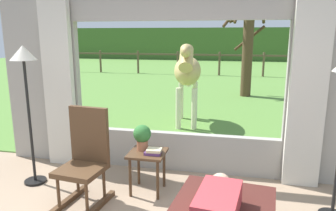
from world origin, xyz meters
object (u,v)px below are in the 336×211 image
at_px(rocking_chair, 85,158).
at_px(pasture_tree, 247,49).
at_px(side_table, 147,159).
at_px(book_stack, 153,152).
at_px(floor_lamp_left, 25,74).
at_px(potted_plant, 142,136).
at_px(horse, 187,72).

bearing_deg(rocking_chair, pasture_tree, 81.57).
bearing_deg(pasture_tree, side_table, -100.97).
distance_m(book_stack, floor_lamp_left, 1.86).
bearing_deg(potted_plant, side_table, -36.87).
height_order(potted_plant, pasture_tree, pasture_tree).
height_order(book_stack, horse, horse).
height_order(horse, pasture_tree, pasture_tree).
bearing_deg(book_stack, side_table, 148.50).
height_order(rocking_chair, potted_plant, rocking_chair).
bearing_deg(pasture_tree, horse, -109.38).
bearing_deg(floor_lamp_left, horse, 63.58).
relative_size(potted_plant, book_stack, 1.57).
bearing_deg(pasture_tree, floor_lamp_left, -112.71).
relative_size(horse, pasture_tree, 0.58).
distance_m(potted_plant, book_stack, 0.26).
relative_size(rocking_chair, pasture_tree, 0.36).
xyz_separation_m(book_stack, horse, (-0.08, 3.10, 0.60)).
relative_size(side_table, floor_lamp_left, 0.29).
xyz_separation_m(book_stack, floor_lamp_left, (-1.63, -0.02, 0.89)).
relative_size(rocking_chair, side_table, 2.15).
height_order(side_table, horse, horse).
xyz_separation_m(horse, pasture_tree, (1.28, 3.65, 0.32)).
xyz_separation_m(rocking_chair, potted_plant, (0.54, 0.46, 0.16)).
bearing_deg(potted_plant, rocking_chair, -139.73).
distance_m(side_table, horse, 3.13).
bearing_deg(horse, pasture_tree, -115.69).
xyz_separation_m(side_table, book_stack, (0.09, -0.06, 0.13)).
bearing_deg(side_table, rocking_chair, -147.32).
distance_m(side_table, potted_plant, 0.29).
height_order(rocking_chair, floor_lamp_left, floor_lamp_left).
bearing_deg(rocking_chair, book_stack, 32.33).
bearing_deg(potted_plant, horse, 88.21).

